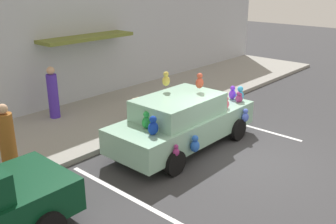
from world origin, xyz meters
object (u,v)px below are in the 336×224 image
object	(u,v)px
plush_covered_car	(183,120)
pedestrian_near_shopfront	(7,140)
pedestrian_walking_past	(53,94)
teddy_bear_on_sidewalk	(136,109)

from	to	relation	value
plush_covered_car	pedestrian_near_shopfront	bearing A→B (deg)	153.16
pedestrian_near_shopfront	pedestrian_walking_past	world-z (taller)	pedestrian_walking_past
plush_covered_car	pedestrian_near_shopfront	xyz separation A→B (m)	(-4.06, 2.05, 0.12)
teddy_bear_on_sidewalk	plush_covered_car	bearing A→B (deg)	-99.16
plush_covered_car	pedestrian_walking_past	bearing A→B (deg)	105.92
pedestrian_near_shopfront	pedestrian_walking_past	bearing A→B (deg)	41.32
plush_covered_car	pedestrian_near_shopfront	distance (m)	4.55
plush_covered_car	pedestrian_walking_past	distance (m)	4.68
pedestrian_near_shopfront	pedestrian_walking_past	xyz separation A→B (m)	(2.78, 2.44, 0.03)
pedestrian_walking_past	pedestrian_near_shopfront	bearing A→B (deg)	-138.68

